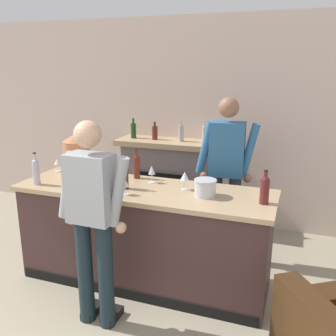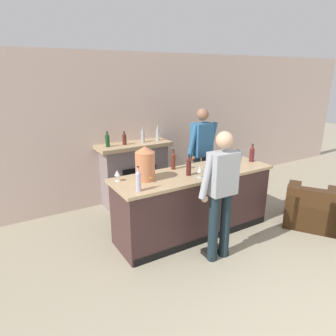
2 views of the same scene
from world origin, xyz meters
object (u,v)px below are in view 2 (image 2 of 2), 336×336
(ice_bucket_steel, at_px, (227,161))
(wine_glass_front_right, at_px, (117,174))
(person_bartender, at_px, (202,154))
(wine_glass_back_row, at_px, (212,159))
(person_customer, at_px, (221,192))
(wine_bottle_chardonnay_pale, at_px, (189,166))
(fireplace_stone, at_px, (135,173))
(potted_plant_corner, at_px, (239,172))
(wine_bottle_burgundy_dark, at_px, (252,154))
(wine_glass_mid_counter, at_px, (200,170))
(wine_bottle_cabernet_heavy, at_px, (138,180))
(wine_glass_front_left, at_px, (188,161))
(armchair_black, at_px, (312,210))
(copper_dispenser, at_px, (145,163))
(wine_bottle_port_short, at_px, (173,160))

(ice_bucket_steel, distance_m, wine_glass_front_right, 1.75)
(person_bartender, xyz_separation_m, wine_glass_back_row, (-0.27, -0.61, 0.11))
(person_customer, relative_size, wine_bottle_chardonnay_pale, 5.61)
(fireplace_stone, xyz_separation_m, person_customer, (0.17, -2.24, 0.37))
(potted_plant_corner, height_order, ice_bucket_steel, ice_bucket_steel)
(wine_bottle_burgundy_dark, height_order, wine_glass_mid_counter, wine_bottle_burgundy_dark)
(wine_bottle_cabernet_heavy, bearing_deg, wine_glass_back_row, 13.32)
(wine_glass_back_row, xyz_separation_m, wine_glass_front_left, (-0.37, 0.10, -0.01))
(armchair_black, relative_size, wine_bottle_burgundy_dark, 3.79)
(copper_dispenser, bearing_deg, ice_bucket_steel, -4.17)
(potted_plant_corner, xyz_separation_m, person_customer, (-2.27, -1.97, 0.70))
(ice_bucket_steel, bearing_deg, wine_glass_front_left, 160.62)
(wine_bottle_cabernet_heavy, bearing_deg, wine_glass_mid_counter, 0.88)
(wine_glass_front_left, relative_size, wine_glass_mid_counter, 1.07)
(wine_bottle_burgundy_dark, bearing_deg, wine_bottle_chardonnay_pale, -178.51)
(potted_plant_corner, bearing_deg, wine_glass_front_left, -153.97)
(wine_glass_mid_counter, bearing_deg, wine_glass_front_left, 77.83)
(wine_bottle_port_short, distance_m, wine_glass_mid_counter, 0.53)
(wine_bottle_burgundy_dark, distance_m, wine_bottle_port_short, 1.36)
(wine_glass_mid_counter, bearing_deg, person_customer, -94.31)
(potted_plant_corner, xyz_separation_m, copper_dispenser, (-2.93, -1.16, 0.96))
(wine_bottle_cabernet_heavy, bearing_deg, potted_plant_corner, 24.94)
(armchair_black, xyz_separation_m, wine_bottle_chardonnay_pale, (-1.96, 0.74, 0.86))
(fireplace_stone, height_order, wine_bottle_chardonnay_pale, fireplace_stone)
(wine_glass_mid_counter, bearing_deg, copper_dispenser, 155.87)
(wine_glass_front_left, bearing_deg, wine_bottle_burgundy_dark, -11.49)
(armchair_black, bearing_deg, person_bartender, 127.05)
(person_bartender, xyz_separation_m, wine_glass_front_left, (-0.65, -0.51, 0.10))
(person_bartender, xyz_separation_m, wine_glass_mid_counter, (-0.74, -0.93, 0.09))
(copper_dispenser, height_order, wine_bottle_burgundy_dark, copper_dispenser)
(ice_bucket_steel, xyz_separation_m, wine_glass_back_row, (-0.23, 0.11, 0.05))
(fireplace_stone, height_order, potted_plant_corner, fireplace_stone)
(wine_bottle_burgundy_dark, height_order, wine_glass_front_right, wine_bottle_burgundy_dark)
(potted_plant_corner, bearing_deg, person_bartender, -160.24)
(ice_bucket_steel, bearing_deg, potted_plant_corner, 39.21)
(wine_bottle_burgundy_dark, xyz_separation_m, wine_glass_front_left, (-1.12, 0.23, -0.01))
(fireplace_stone, height_order, wine_glass_front_right, fireplace_stone)
(wine_bottle_chardonnay_pale, relative_size, wine_glass_mid_counter, 1.86)
(person_bartender, xyz_separation_m, wine_bottle_port_short, (-0.85, -0.42, 0.11))
(wine_bottle_cabernet_heavy, bearing_deg, wine_bottle_port_short, 32.23)
(wine_bottle_chardonnay_pale, height_order, wine_glass_front_left, wine_bottle_chardonnay_pale)
(person_bartender, height_order, wine_glass_mid_counter, person_bartender)
(copper_dispenser, relative_size, wine_glass_front_left, 2.65)
(wine_bottle_chardonnay_pale, distance_m, wine_glass_front_right, 1.01)
(fireplace_stone, distance_m, wine_glass_back_row, 1.65)
(copper_dispenser, xyz_separation_m, ice_bucket_steel, (1.39, -0.10, -0.16))
(person_bartender, bearing_deg, wine_glass_front_left, -141.79)
(wine_glass_mid_counter, bearing_deg, person_bartender, 51.57)
(person_customer, height_order, wine_glass_back_row, person_customer)
(potted_plant_corner, xyz_separation_m, ice_bucket_steel, (-1.54, -1.26, 0.81))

